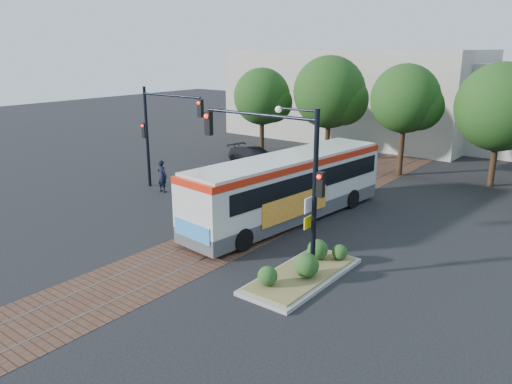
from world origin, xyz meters
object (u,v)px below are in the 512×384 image
(traffic_island, at_px, (304,269))
(city_bus, at_px, (289,185))
(signal_pole_main, at_px, (286,163))
(signal_pole_left, at_px, (159,125))
(officer, at_px, (162,176))
(parked_car, at_px, (255,156))

(traffic_island, bearing_deg, city_bus, 129.43)
(traffic_island, distance_m, signal_pole_main, 3.95)
(city_bus, bearing_deg, signal_pole_left, -173.70)
(signal_pole_main, bearing_deg, signal_pole_left, 158.55)
(traffic_island, relative_size, signal_pole_main, 0.87)
(signal_pole_left, bearing_deg, officer, -39.50)
(traffic_island, bearing_deg, parked_car, 133.69)
(signal_pole_main, height_order, parked_car, signal_pole_main)
(signal_pole_left, bearing_deg, signal_pole_main, -21.45)
(signal_pole_left, bearing_deg, parked_car, 86.19)
(city_bus, height_order, traffic_island, city_bus)
(city_bus, distance_m, signal_pole_main, 6.24)
(traffic_island, relative_size, officer, 2.73)
(traffic_island, distance_m, signal_pole_left, 14.50)
(city_bus, bearing_deg, parked_car, 141.93)
(traffic_island, bearing_deg, signal_pole_main, 174.64)
(city_bus, height_order, signal_pole_main, signal_pole_main)
(traffic_island, xyz_separation_m, signal_pole_main, (-0.96, 0.09, 3.83))
(signal_pole_main, relative_size, signal_pole_left, 1.00)
(parked_car, bearing_deg, signal_pole_left, -172.54)
(signal_pole_main, xyz_separation_m, parked_car, (-11.67, 13.13, -3.48))
(officer, bearing_deg, signal_pole_left, -38.25)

